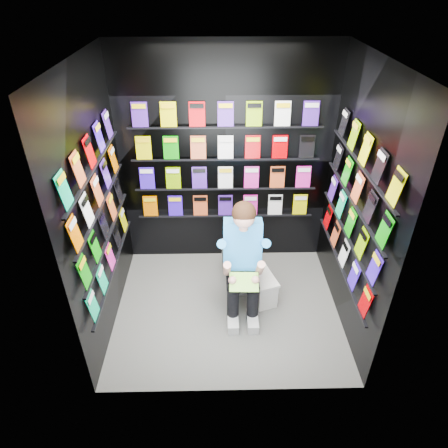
{
  "coord_description": "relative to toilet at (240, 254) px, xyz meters",
  "views": [
    {
      "loc": [
        -0.1,
        -3.16,
        3.19
      ],
      "look_at": [
        -0.03,
        0.15,
        1.02
      ],
      "focal_mm": 32.0,
      "sensor_mm": 36.0,
      "label": 1
    }
  ],
  "objects": [
    {
      "name": "held_comic",
      "position": [
        0.0,
        -0.73,
        0.21
      ],
      "size": [
        0.29,
        0.18,
        0.12
      ],
      "primitive_type": "cube",
      "rotation": [
        -0.96,
        0.0,
        -0.03
      ],
      "color": "#30B762",
      "rests_on": "reader"
    },
    {
      "name": "longbox_lid",
      "position": [
        0.23,
        -0.35,
        -0.06
      ],
      "size": [
        0.35,
        0.46,
        0.03
      ],
      "primitive_type": "cube",
      "rotation": [
        0.0,
        0.0,
        0.31
      ],
      "color": "white",
      "rests_on": "longbox"
    },
    {
      "name": "floor",
      "position": [
        -0.15,
        -0.51,
        -0.37
      ],
      "size": [
        2.4,
        2.4,
        0.0
      ],
      "primitive_type": "plane",
      "color": "slate",
      "rests_on": "ground"
    },
    {
      "name": "wall_right",
      "position": [
        1.05,
        -0.51,
        0.93
      ],
      "size": [
        0.04,
        2.0,
        2.6
      ],
      "primitive_type": "cube",
      "color": "black",
      "rests_on": "floor"
    },
    {
      "name": "wall_front",
      "position": [
        -0.15,
        -1.51,
        0.93
      ],
      "size": [
        2.4,
        0.04,
        2.6
      ],
      "primitive_type": "cube",
      "color": "black",
      "rests_on": "floor"
    },
    {
      "name": "comics_back",
      "position": [
        -0.15,
        0.46,
        0.94
      ],
      "size": [
        2.1,
        0.06,
        1.37
      ],
      "primitive_type": null,
      "color": "#CB4E26",
      "rests_on": "wall_back"
    },
    {
      "name": "toilet",
      "position": [
        0.0,
        0.0,
        0.0
      ],
      "size": [
        0.44,
        0.76,
        0.73
      ],
      "primitive_type": "imported",
      "rotation": [
        0.0,
        0.0,
        3.11
      ],
      "color": "silver",
      "rests_on": "floor"
    },
    {
      "name": "comics_left",
      "position": [
        -1.32,
        -0.51,
        0.94
      ],
      "size": [
        0.06,
        1.7,
        1.37
      ],
      "primitive_type": null,
      "color": "#CB4E26",
      "rests_on": "wall_left"
    },
    {
      "name": "reader",
      "position": [
        0.0,
        -0.38,
        0.41
      ],
      "size": [
        0.55,
        0.79,
        1.43
      ],
      "primitive_type": null,
      "rotation": [
        0.0,
        0.0,
        -0.03
      ],
      "color": "#1E87E9",
      "rests_on": "toilet"
    },
    {
      "name": "wall_left",
      "position": [
        -1.35,
        -0.51,
        0.93
      ],
      "size": [
        0.04,
        2.0,
        2.6
      ],
      "primitive_type": "cube",
      "color": "black",
      "rests_on": "floor"
    },
    {
      "name": "longbox",
      "position": [
        0.23,
        -0.35,
        -0.22
      ],
      "size": [
        0.32,
        0.44,
        0.29
      ],
      "primitive_type": "cube",
      "rotation": [
        0.0,
        0.0,
        0.31
      ],
      "color": "white",
      "rests_on": "floor"
    },
    {
      "name": "comics_right",
      "position": [
        1.02,
        -0.51,
        0.94
      ],
      "size": [
        0.06,
        1.7,
        1.37
      ],
      "primitive_type": null,
      "color": "#CB4E26",
      "rests_on": "wall_right"
    },
    {
      "name": "ceiling",
      "position": [
        -0.15,
        -0.51,
        2.23
      ],
      "size": [
        2.4,
        2.4,
        0.0
      ],
      "primitive_type": "plane",
      "color": "white",
      "rests_on": "floor"
    },
    {
      "name": "wall_back",
      "position": [
        -0.15,
        0.49,
        0.93
      ],
      "size": [
        2.4,
        0.04,
        2.6
      ],
      "primitive_type": "cube",
      "color": "black",
      "rests_on": "floor"
    }
  ]
}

